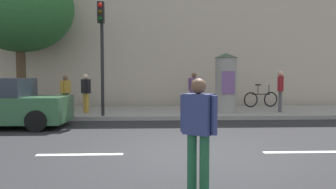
{
  "coord_description": "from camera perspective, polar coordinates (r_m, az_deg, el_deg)",
  "views": [
    {
      "loc": [
        -0.86,
        -6.69,
        1.66
      ],
      "look_at": [
        -0.46,
        2.0,
        1.14
      ],
      "focal_mm": 34.3,
      "sensor_mm": 36.0,
      "label": 1
    }
  ],
  "objects": [
    {
      "name": "pedestrian_in_red_top",
      "position": [
        13.96,
        19.36,
        1.19
      ],
      "size": [
        0.4,
        0.61,
        1.71
      ],
      "color": "#4C4C51",
      "rests_on": "sidewalk_curb"
    },
    {
      "name": "pedestrian_with_bag",
      "position": [
        14.3,
        4.62,
        1.15
      ],
      "size": [
        0.55,
        0.37,
        1.62
      ],
      "color": "#724C84",
      "rests_on": "sidewalk_curb"
    },
    {
      "name": "pedestrian_tallest",
      "position": [
        4.61,
        5.4,
        -5.55
      ],
      "size": [
        0.49,
        0.43,
        1.62
      ],
      "color": "#1E5938",
      "rests_on": "ground_plane"
    },
    {
      "name": "street_tree",
      "position": [
        15.68,
        -24.91,
        13.93
      ],
      "size": [
        4.58,
        4.58,
        6.41
      ],
      "color": "#4C3826",
      "rests_on": "sidewalk_curb"
    },
    {
      "name": "pedestrian_in_dark_shirt",
      "position": [
        13.31,
        -14.39,
        0.79
      ],
      "size": [
        0.46,
        0.59,
        1.56
      ],
      "color": "#B78C33",
      "rests_on": "sidewalk_curb"
    },
    {
      "name": "pedestrian_in_light_jacket",
      "position": [
        14.36,
        -17.75,
        0.71
      ],
      "size": [
        0.36,
        0.6,
        1.49
      ],
      "color": "#1E5938",
      "rests_on": "sidewalk_curb"
    },
    {
      "name": "sidewalk_curb",
      "position": [
        13.81,
        0.96,
        -3.16
      ],
      "size": [
        36.0,
        4.0,
        0.15
      ],
      "primitive_type": "cube",
      "color": "gray",
      "rests_on": "ground_plane"
    },
    {
      "name": "lane_markings",
      "position": [
        6.94,
        4.64,
        -10.36
      ],
      "size": [
        25.8,
        0.16,
        0.01
      ],
      "color": "silver",
      "rests_on": "ground_plane"
    },
    {
      "name": "bicycle_leaning",
      "position": [
        15.87,
        16.17,
        -0.75
      ],
      "size": [
        1.75,
        0.4,
        1.09
      ],
      "color": "black",
      "rests_on": "sidewalk_curb"
    },
    {
      "name": "ground_plane",
      "position": [
        6.94,
        4.64,
        -10.39
      ],
      "size": [
        80.0,
        80.0,
        0.0
      ],
      "primitive_type": "plane",
      "color": "#232326"
    },
    {
      "name": "traffic_light",
      "position": [
        12.15,
        -11.73,
        9.5
      ],
      "size": [
        0.24,
        0.45,
        4.16
      ],
      "color": "black",
      "rests_on": "sidewalk_curb"
    },
    {
      "name": "building_backdrop",
      "position": [
        19.03,
        0.01,
        13.93
      ],
      "size": [
        36.0,
        5.0,
        10.25
      ],
      "primitive_type": "cube",
      "color": "#B7A893",
      "rests_on": "ground_plane"
    },
    {
      "name": "poster_column",
      "position": [
        13.35,
        10.25,
        2.19
      ],
      "size": [
        0.96,
        0.96,
        2.43
      ],
      "color": "gray",
      "rests_on": "sidewalk_curb"
    }
  ]
}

